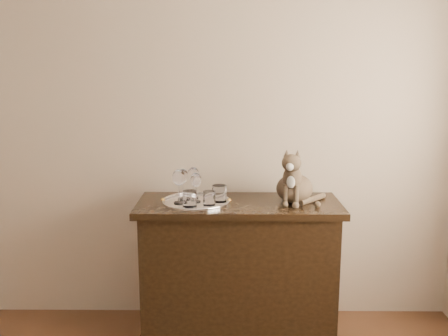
{
  "coord_description": "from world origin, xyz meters",
  "views": [
    {
      "loc": [
        0.54,
        -0.91,
        1.62
      ],
      "look_at": [
        0.51,
        1.95,
        1.05
      ],
      "focal_mm": 40.0,
      "sensor_mm": 36.0,
      "label": 1
    }
  ],
  "objects_px": {
    "wine_glass_c": "(179,186)",
    "tumbler_c": "(219,194)",
    "tumbler_a": "(209,198)",
    "wine_glass_a": "(183,184)",
    "wine_glass_b": "(193,183)",
    "tray": "(196,202)",
    "tumbler_b": "(190,199)",
    "wine_glass_d": "(196,187)",
    "cat": "(295,175)",
    "sideboard": "(238,270)"
  },
  "relations": [
    {
      "from": "cat",
      "to": "tray",
      "type": "bearing_deg",
      "value": -159.44
    },
    {
      "from": "sideboard",
      "to": "tumbler_b",
      "type": "xyz_separation_m",
      "value": [
        -0.28,
        -0.12,
        0.48
      ]
    },
    {
      "from": "wine_glass_b",
      "to": "wine_glass_c",
      "type": "distance_m",
      "value": 0.14
    },
    {
      "from": "wine_glass_c",
      "to": "tumbler_c",
      "type": "bearing_deg",
      "value": 8.89
    },
    {
      "from": "wine_glass_c",
      "to": "tumbler_a",
      "type": "distance_m",
      "value": 0.19
    },
    {
      "from": "tumbler_c",
      "to": "cat",
      "type": "height_order",
      "value": "cat"
    },
    {
      "from": "tray",
      "to": "cat",
      "type": "height_order",
      "value": "cat"
    },
    {
      "from": "wine_glass_d",
      "to": "tumbler_a",
      "type": "xyz_separation_m",
      "value": [
        0.08,
        -0.07,
        -0.05
      ]
    },
    {
      "from": "tumbler_a",
      "to": "tumbler_c",
      "type": "distance_m",
      "value": 0.1
    },
    {
      "from": "tumbler_a",
      "to": "cat",
      "type": "distance_m",
      "value": 0.52
    },
    {
      "from": "wine_glass_c",
      "to": "tumbler_b",
      "type": "distance_m",
      "value": 0.11
    },
    {
      "from": "wine_glass_b",
      "to": "tumbler_b",
      "type": "bearing_deg",
      "value": -92.32
    },
    {
      "from": "wine_glass_b",
      "to": "tray",
      "type": "bearing_deg",
      "value": -75.69
    },
    {
      "from": "wine_glass_a",
      "to": "tumbler_b",
      "type": "distance_m",
      "value": 0.18
    },
    {
      "from": "sideboard",
      "to": "tumbler_a",
      "type": "relative_size",
      "value": 14.89
    },
    {
      "from": "wine_glass_a",
      "to": "wine_glass_d",
      "type": "bearing_deg",
      "value": -34.29
    },
    {
      "from": "sideboard",
      "to": "tumbler_c",
      "type": "relative_size",
      "value": 12.38
    },
    {
      "from": "wine_glass_a",
      "to": "wine_glass_b",
      "type": "bearing_deg",
      "value": 26.29
    },
    {
      "from": "wine_glass_a",
      "to": "wine_glass_c",
      "type": "bearing_deg",
      "value": -98.18
    },
    {
      "from": "wine_glass_d",
      "to": "tumbler_c",
      "type": "distance_m",
      "value": 0.14
    },
    {
      "from": "tray",
      "to": "wine_glass_c",
      "type": "relative_size",
      "value": 2.0
    },
    {
      "from": "tumbler_a",
      "to": "cat",
      "type": "xyz_separation_m",
      "value": [
        0.5,
        0.1,
        0.12
      ]
    },
    {
      "from": "tray",
      "to": "wine_glass_b",
      "type": "xyz_separation_m",
      "value": [
        -0.02,
        0.09,
        0.1
      ]
    },
    {
      "from": "wine_glass_b",
      "to": "wine_glass_c",
      "type": "relative_size",
      "value": 0.95
    },
    {
      "from": "wine_glass_b",
      "to": "cat",
      "type": "distance_m",
      "value": 0.61
    },
    {
      "from": "wine_glass_a",
      "to": "tumbler_c",
      "type": "xyz_separation_m",
      "value": [
        0.22,
        -0.05,
        -0.04
      ]
    },
    {
      "from": "wine_glass_a",
      "to": "cat",
      "type": "bearing_deg",
      "value": -2.05
    },
    {
      "from": "tray",
      "to": "tumbler_b",
      "type": "distance_m",
      "value": 0.12
    },
    {
      "from": "tray",
      "to": "tumbler_c",
      "type": "xyz_separation_m",
      "value": [
        0.14,
        0.0,
        0.05
      ]
    },
    {
      "from": "tumbler_b",
      "to": "wine_glass_d",
      "type": "bearing_deg",
      "value": 74.32
    },
    {
      "from": "wine_glass_c",
      "to": "tray",
      "type": "bearing_deg",
      "value": 18.97
    },
    {
      "from": "wine_glass_b",
      "to": "tumbler_a",
      "type": "relative_size",
      "value": 2.36
    },
    {
      "from": "wine_glass_b",
      "to": "tumbler_a",
      "type": "xyz_separation_m",
      "value": [
        0.1,
        -0.16,
        -0.05
      ]
    },
    {
      "from": "wine_glass_d",
      "to": "tray",
      "type": "bearing_deg",
      "value": 77.1
    },
    {
      "from": "tumbler_b",
      "to": "wine_glass_c",
      "type": "bearing_deg",
      "value": 132.89
    },
    {
      "from": "wine_glass_c",
      "to": "cat",
      "type": "bearing_deg",
      "value": 5.43
    },
    {
      "from": "cat",
      "to": "sideboard",
      "type": "bearing_deg",
      "value": -159.94
    },
    {
      "from": "sideboard",
      "to": "cat",
      "type": "height_order",
      "value": "cat"
    },
    {
      "from": "cat",
      "to": "tumbler_b",
      "type": "bearing_deg",
      "value": -149.86
    },
    {
      "from": "sideboard",
      "to": "wine_glass_a",
      "type": "xyz_separation_m",
      "value": [
        -0.34,
        0.04,
        0.53
      ]
    },
    {
      "from": "tumbler_b",
      "to": "wine_glass_a",
      "type": "bearing_deg",
      "value": 108.79
    },
    {
      "from": "tray",
      "to": "tumbler_a",
      "type": "distance_m",
      "value": 0.12
    },
    {
      "from": "wine_glass_b",
      "to": "tumbler_a",
      "type": "bearing_deg",
      "value": -57.38
    },
    {
      "from": "tray",
      "to": "wine_glass_d",
      "type": "relative_size",
      "value": 2.3
    },
    {
      "from": "tumbler_c",
      "to": "tumbler_b",
      "type": "bearing_deg",
      "value": -146.73
    },
    {
      "from": "tray",
      "to": "wine_glass_c",
      "type": "distance_m",
      "value": 0.15
    },
    {
      "from": "tumbler_b",
      "to": "tray",
      "type": "bearing_deg",
      "value": 74.38
    },
    {
      "from": "wine_glass_b",
      "to": "wine_glass_d",
      "type": "xyz_separation_m",
      "value": [
        0.02,
        -0.09,
        -0.01
      ]
    },
    {
      "from": "sideboard",
      "to": "tumbler_c",
      "type": "height_order",
      "value": "tumbler_c"
    },
    {
      "from": "sideboard",
      "to": "cat",
      "type": "xyz_separation_m",
      "value": [
        0.33,
        0.01,
        0.59
      ]
    }
  ]
}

